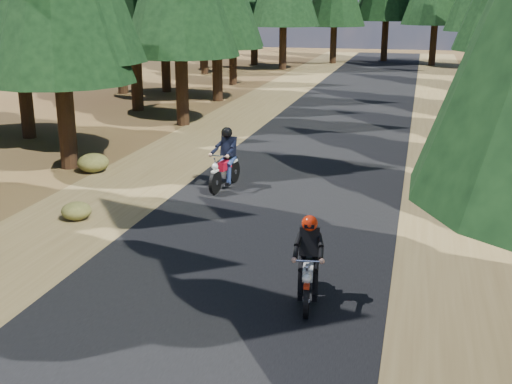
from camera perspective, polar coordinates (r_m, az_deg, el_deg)
ground at (r=12.82m, az=-1.67°, el=-6.59°), size 120.00×120.00×0.00m
road at (r=17.39m, az=2.86°, el=-0.24°), size 6.00×100.00×0.01m
shoulder_l at (r=18.81m, az=-11.00°, el=0.77°), size 3.20×100.00×0.01m
shoulder_r at (r=17.13m, az=18.11°, el=-1.35°), size 3.20×100.00×0.01m
understory_shrubs at (r=16.35m, az=13.59°, el=-0.83°), size 13.94×30.03×0.63m
rider_lead at (r=11.19m, az=4.66°, el=-7.35°), size 0.73×1.78×1.54m
rider_follow at (r=17.85m, az=-2.79°, el=2.10°), size 0.83×1.97×1.70m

